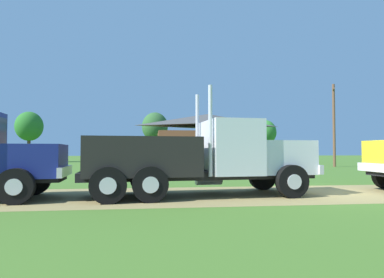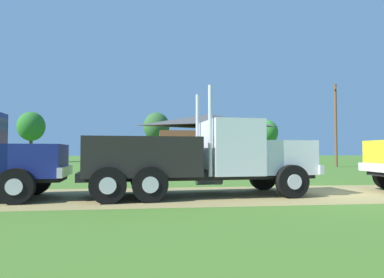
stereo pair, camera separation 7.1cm
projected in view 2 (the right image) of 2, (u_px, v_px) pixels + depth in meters
ground_plane at (338, 193)px, 12.47m from camera, size 200.00×200.00×0.00m
dirt_track at (338, 193)px, 12.47m from camera, size 120.00×5.12×0.01m
truck_foreground_white at (200, 158)px, 11.76m from camera, size 8.39×3.31×3.75m
shed_building at (209, 140)px, 38.27m from camera, size 12.06×6.49×5.85m
utility_pole_near at (336, 123)px, 33.17m from camera, size 1.16×2.01×8.30m
tree_left at (31, 127)px, 46.51m from camera, size 3.72×3.72×7.08m
tree_mid at (157, 127)px, 46.89m from camera, size 3.66×3.66×7.03m
tree_right at (267, 133)px, 49.19m from camera, size 3.35×3.35×6.18m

